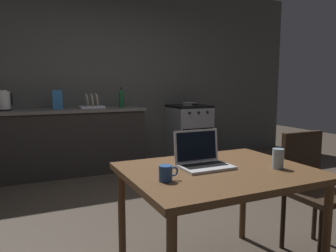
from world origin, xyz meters
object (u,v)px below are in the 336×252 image
(chair, at_px, (311,184))
(frying_pan, at_px, (190,104))
(coffee_mug, at_px, (166,173))
(laptop, at_px, (203,160))
(bottle, at_px, (121,98))
(dining_table, at_px, (218,180))
(drinking_glass, at_px, (278,159))
(dish_rack, at_px, (92,105))
(electric_kettle, at_px, (4,101))
(stove_oven, at_px, (189,133))
(cereal_box, at_px, (57,100))

(chair, relative_size, frying_pan, 2.16)
(frying_pan, bearing_deg, coffee_mug, -120.78)
(laptop, distance_m, bottle, 2.90)
(dining_table, bearing_deg, drinking_glass, -22.59)
(drinking_glass, distance_m, dish_rack, 3.19)
(chair, distance_m, electric_kettle, 3.69)
(stove_oven, bearing_deg, laptop, -117.18)
(chair, bearing_deg, laptop, 171.21)
(laptop, height_order, bottle, bottle)
(stove_oven, xyz_separation_m, drinking_glass, (-1.09, -3.15, 0.34))
(chair, bearing_deg, dish_rack, 103.25)
(drinking_glass, bearing_deg, bottle, 91.19)
(coffee_mug, distance_m, drinking_glass, 0.74)
(electric_kettle, bearing_deg, stove_oven, -0.05)
(cereal_box, bearing_deg, dining_table, -78.59)
(coffee_mug, height_order, cereal_box, cereal_box)
(cereal_box, bearing_deg, dish_rack, -2.48)
(dish_rack, bearing_deg, chair, -71.45)
(coffee_mug, xyz_separation_m, dish_rack, (0.25, 3.09, 0.19))
(drinking_glass, bearing_deg, laptop, 150.48)
(drinking_glass, bearing_deg, stove_oven, 70.85)
(coffee_mug, bearing_deg, frying_pan, 59.22)
(chair, height_order, frying_pan, frying_pan)
(drinking_glass, bearing_deg, cereal_box, 106.75)
(chair, relative_size, electric_kettle, 3.39)
(chair, xyz_separation_m, drinking_glass, (-0.51, -0.17, 0.28))
(stove_oven, height_order, dining_table, stove_oven)
(chair, relative_size, cereal_box, 3.47)
(electric_kettle, bearing_deg, chair, -54.57)
(stove_oven, relative_size, bottle, 3.15)
(chair, bearing_deg, cereal_box, 110.70)
(frying_pan, distance_m, coffee_mug, 3.57)
(electric_kettle, bearing_deg, coffee_mug, -74.33)
(chair, xyz_separation_m, bottle, (-0.57, 2.92, 0.53))
(dish_rack, bearing_deg, stove_oven, -0.09)
(stove_oven, distance_m, electric_kettle, 2.76)
(drinking_glass, height_order, dish_rack, dish_rack)
(frying_pan, bearing_deg, stove_oven, 74.59)
(laptop, xyz_separation_m, drinking_glass, (0.41, -0.23, 0.02))
(drinking_glass, relative_size, dish_rack, 0.37)
(dining_table, relative_size, bottle, 3.92)
(bottle, distance_m, coffee_mug, 3.13)
(drinking_glass, bearing_deg, dining_table, 157.41)
(dining_table, height_order, coffee_mug, coffee_mug)
(stove_oven, xyz_separation_m, dining_table, (-1.44, -3.00, 0.20))
(laptop, bearing_deg, drinking_glass, -41.90)
(laptop, relative_size, dish_rack, 0.94)
(electric_kettle, height_order, cereal_box, electric_kettle)
(frying_pan, height_order, cereal_box, cereal_box)
(stove_oven, xyz_separation_m, dish_rack, (-1.58, 0.00, 0.50))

